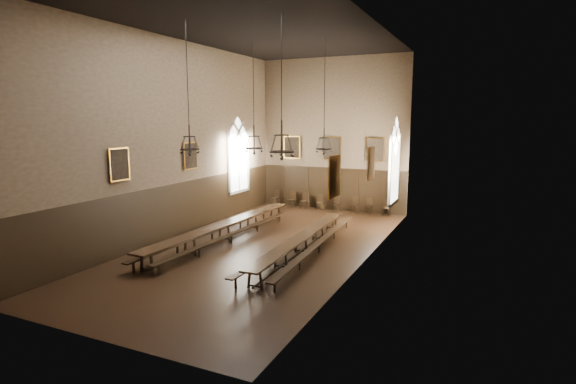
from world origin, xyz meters
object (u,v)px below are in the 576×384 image
Objects in this scene: chandelier_back_left at (254,142)px; chair_0 at (275,201)px; chair_3 at (320,205)px; chair_7 at (386,211)px; bench_left_inner at (231,237)px; chair_2 at (304,204)px; chair_6 at (368,209)px; chair_4 at (337,207)px; table_right at (302,245)px; table_left at (224,232)px; chandelier_back_right at (324,141)px; bench_right_inner at (295,245)px; bench_left_outer at (212,235)px; chandelier_front_left at (190,140)px; chandelier_front_right at (282,143)px; chair_1 at (292,202)px; bench_right_outer at (319,246)px; chair_5 at (355,208)px.

chair_0 is at bearing 106.43° from chandelier_back_left.
chair_3 is 0.99× the size of chair_7.
chair_2 is (-0.07, 8.55, 0.00)m from bench_left_inner.
chair_4 is at bearing -164.87° from chair_6.
table_right is 9.45× the size of chair_0.
table_left is 1.07× the size of bench_left_inner.
chandelier_back_left and chandelier_back_right have the same top height.
bench_right_inner is at bearing -59.86° from chair_2.
chandelier_front_left is (0.79, -2.46, 4.37)m from bench_left_outer.
chandelier_front_left and chandelier_front_right have the same top height.
chair_1 reaches higher than bench_right_inner.
chandelier_front_right is (-1.52, -10.64, 4.32)m from chair_7.
bench_left_outer is (-4.41, 0.07, -0.07)m from table_right.
chair_4 is (-2.01, 8.30, -0.02)m from bench_right_outer.
chair_7 is at bearing 55.44° from bench_left_outer.
chair_1 is 12.29m from chandelier_front_right.
chandelier_back_left reaches higher than chair_4.
chair_7 is (2.94, 0.03, 0.00)m from chair_4.
bench_right_inner is (4.04, 0.09, -0.01)m from bench_left_outer.
chandelier_front_right is (3.64, 0.46, -0.08)m from chandelier_front_left.
table_right is at bearing -98.22° from chair_7.
table_right reaches higher than bench_right_outer.
chandelier_front_right is (2.49, -10.62, 4.32)m from chair_3.
chair_6 is 11.53m from chandelier_front_right.
bench_right_inner is at bearing -83.52° from chair_5.
chandelier_back_right reaches higher than table_left.
chandelier_front_left is (-3.46, -5.30, 0.20)m from chandelier_back_right.
chair_2 is 3.98m from chair_6.
chair_4 is 12.12m from chandelier_front_left.
chair_6 is (0.50, 8.76, -0.08)m from table_right.
chair_2 is 7.85m from chandelier_back_right.
bench_left_outer is 1.03× the size of bench_right_inner.
chair_0 is at bearing -172.59° from chair_5.
bench_right_outer is at bearing -70.95° from chair_3.
bench_left_inner is 10.31× the size of chair_6.
chandelier_front_right is at bearing -89.16° from table_right.
chair_5 is 11.49m from chandelier_front_right.
chandelier_back_right reaches higher than chair_4.
table_right is 10.25m from chair_0.
bench_right_inner is at bearing -83.11° from chair_6.
bench_right_inner is 1.00× the size of bench_right_outer.
bench_right_outer is 10.21× the size of chair_5.
bench_right_inner is at bearing -47.41° from chair_1.
chair_7 is at bearing 83.64° from bench_right_outer.
bench_left_outer is at bearing 107.89° from chandelier_front_left.
chair_3 is 7.51m from chandelier_back_right.
chair_3 is at bearing 83.68° from bench_left_inner.
chandelier_front_left is at bearing -97.63° from chair_6.
chair_7 is at bearing 2.36° from chair_4.
chair_6 is (4.39, 8.47, -0.12)m from table_left.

